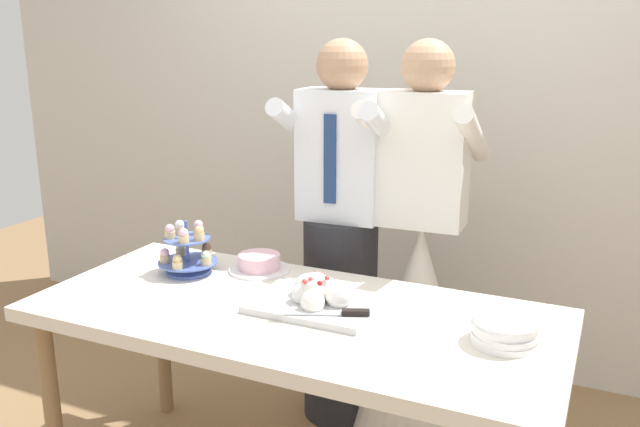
% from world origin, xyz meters
% --- Properties ---
extents(rear_wall, '(5.20, 0.10, 2.90)m').
position_xyz_m(rear_wall, '(0.00, 1.39, 1.45)').
color(rear_wall, beige).
rests_on(rear_wall, ground_plane).
extents(dessert_table, '(1.80, 0.80, 0.78)m').
position_xyz_m(dessert_table, '(0.00, 0.00, 0.70)').
color(dessert_table, silver).
rests_on(dessert_table, ground_plane).
extents(cupcake_stand, '(0.23, 0.23, 0.21)m').
position_xyz_m(cupcake_stand, '(-0.53, 0.14, 0.86)').
color(cupcake_stand, '#4C66B2').
rests_on(cupcake_stand, dessert_table).
extents(main_cake_tray, '(0.43, 0.32, 0.13)m').
position_xyz_m(main_cake_tray, '(0.07, 0.04, 0.81)').
color(main_cake_tray, silver).
rests_on(main_cake_tray, dessert_table).
extents(plate_stack, '(0.21, 0.20, 0.08)m').
position_xyz_m(plate_stack, '(0.70, 0.03, 0.81)').
color(plate_stack, white).
rests_on(plate_stack, dessert_table).
extents(round_cake, '(0.24, 0.24, 0.07)m').
position_xyz_m(round_cake, '(-0.29, 0.28, 0.80)').
color(round_cake, white).
rests_on(round_cake, dessert_table).
extents(person_groom, '(0.48, 0.51, 1.66)m').
position_xyz_m(person_groom, '(-0.09, 0.64, 0.75)').
color(person_groom, '#232328').
rests_on(person_groom, ground_plane).
extents(person_bride, '(0.56, 0.56, 1.66)m').
position_xyz_m(person_bride, '(0.24, 0.69, 0.58)').
color(person_bride, white).
rests_on(person_bride, ground_plane).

